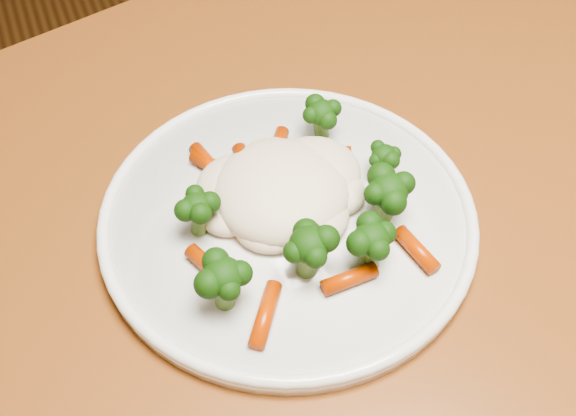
# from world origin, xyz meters

# --- Properties ---
(dining_table) EXTENTS (1.35, 1.06, 0.75)m
(dining_table) POSITION_xyz_m (-0.26, -0.31, 0.65)
(dining_table) COLOR brown
(dining_table) RESTS_ON ground
(plate) EXTENTS (0.29, 0.29, 0.01)m
(plate) POSITION_xyz_m (-0.20, -0.25, 0.76)
(plate) COLOR white
(plate) RESTS_ON dining_table
(meal) EXTENTS (0.20, 0.20, 0.05)m
(meal) POSITION_xyz_m (-0.20, -0.25, 0.78)
(meal) COLOR beige
(meal) RESTS_ON plate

